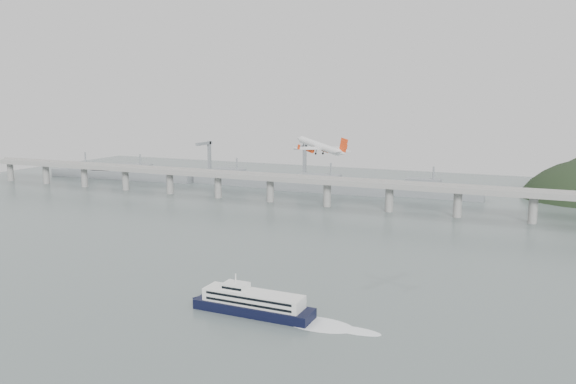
% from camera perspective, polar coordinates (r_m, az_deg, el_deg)
% --- Properties ---
extents(ground, '(900.00, 900.00, 0.00)m').
position_cam_1_polar(ground, '(258.30, -5.00, -9.77)').
color(ground, '#566463').
rests_on(ground, ground).
extents(bridge, '(800.00, 22.00, 23.90)m').
position_cam_1_polar(bridge, '(435.42, 7.58, 0.52)').
color(bridge, gray).
rests_on(bridge, ground).
extents(distant_fleet, '(453.00, 60.90, 40.00)m').
position_cam_1_polar(distant_fleet, '(556.68, -5.92, 1.33)').
color(distant_fleet, slate).
rests_on(distant_fleet, ground).
extents(ferry, '(81.91, 14.51, 15.47)m').
position_cam_1_polar(ferry, '(229.04, -3.54, -11.21)').
color(ferry, black).
rests_on(ferry, ground).
extents(airliner, '(35.78, 33.74, 10.03)m').
position_cam_1_polar(airliner, '(295.60, 3.33, 4.64)').
color(airliner, white).
rests_on(airliner, ground).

